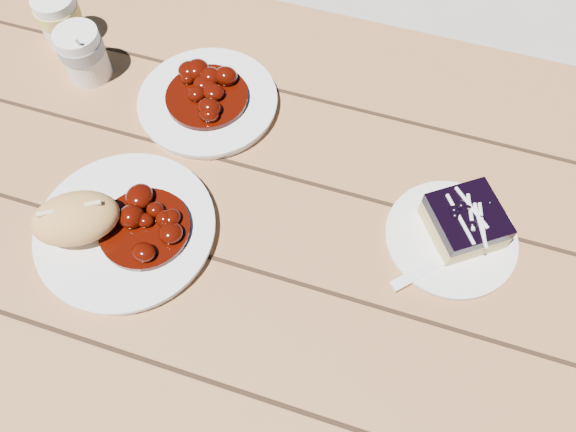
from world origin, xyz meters
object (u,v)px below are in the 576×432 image
(picnic_table, at_px, (136,226))
(second_cup, at_px, (61,19))
(main_plate, at_px, (126,230))
(blueberry_cake, at_px, (465,221))
(dessert_plate, at_px, (450,238))
(coffee_cup, at_px, (83,54))
(second_plate, at_px, (208,102))
(bread_roll, at_px, (76,218))

(picnic_table, relative_size, second_cup, 22.50)
(main_plate, bearing_deg, blueberry_cake, 17.66)
(dessert_plate, distance_m, coffee_cup, 0.65)
(dessert_plate, bearing_deg, second_plate, 163.37)
(coffee_cup, bearing_deg, picnic_table, -55.16)
(blueberry_cake, distance_m, second_plate, 0.44)
(coffee_cup, bearing_deg, main_plate, -53.58)
(bread_roll, bearing_deg, coffee_cup, 116.02)
(second_cup, bearing_deg, main_plate, -50.23)
(blueberry_cake, bearing_deg, main_plate, 162.05)
(picnic_table, height_order, bread_roll, bread_roll)
(main_plate, bearing_deg, picnic_table, 129.75)
(second_cup, bearing_deg, blueberry_cake, -13.72)
(coffee_cup, bearing_deg, second_cup, 141.06)
(second_plate, bearing_deg, second_cup, 167.29)
(bread_roll, bearing_deg, second_plate, 73.89)
(dessert_plate, height_order, coffee_cup, coffee_cup)
(second_plate, height_order, second_cup, second_cup)
(blueberry_cake, bearing_deg, second_cup, 130.66)
(second_cup, bearing_deg, bread_roll, -58.14)
(blueberry_cake, height_order, second_plate, blueberry_cake)
(blueberry_cake, bearing_deg, dessert_plate, -159.31)
(bread_roll, distance_m, dessert_plate, 0.52)
(bread_roll, distance_m, second_cup, 0.40)
(dessert_plate, relative_size, coffee_cup, 2.02)
(second_cup, bearing_deg, coffee_cup, -38.94)
(bread_roll, xyz_separation_m, second_plate, (0.08, 0.27, -0.04))
(picnic_table, bearing_deg, bread_roll, -83.42)
(blueberry_cake, xyz_separation_m, coffee_cup, (-0.64, 0.12, 0.01))
(picnic_table, bearing_deg, dessert_plate, 5.52)
(bread_roll, xyz_separation_m, blueberry_cake, (0.51, 0.16, -0.01))
(picnic_table, xyz_separation_m, dessert_plate, (0.51, 0.05, 0.17))
(dessert_plate, relative_size, second_plate, 0.82)
(bread_roll, distance_m, blueberry_cake, 0.53)
(main_plate, bearing_deg, second_cup, 129.77)
(picnic_table, bearing_deg, coffee_cup, 124.84)
(main_plate, bearing_deg, dessert_plate, 16.27)
(dessert_plate, bearing_deg, picnic_table, -174.48)
(blueberry_cake, xyz_separation_m, second_cup, (-0.72, 0.18, 0.01))
(dessert_plate, xyz_separation_m, coffee_cup, (-0.63, 0.13, 0.04))
(picnic_table, relative_size, main_plate, 8.02)
(main_plate, relative_size, second_cup, 2.81)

